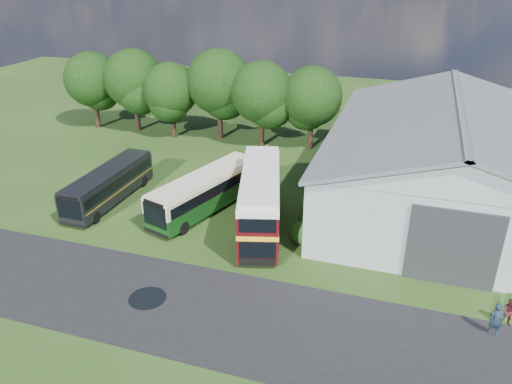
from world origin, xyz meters
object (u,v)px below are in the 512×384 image
(bus_maroon_double, at_px, (260,201))
(bus_green_single, at_px, (206,191))
(bus_dark_single, at_px, (109,185))
(visitor_b, at_px, (510,313))
(visitor_a, at_px, (496,320))
(storage_shed, at_px, (451,152))

(bus_maroon_double, bearing_deg, bus_green_single, 145.89)
(bus_dark_single, relative_size, visitor_b, 6.01)
(bus_green_single, height_order, bus_maroon_double, bus_maroon_double)
(bus_maroon_double, distance_m, visitor_a, 16.59)
(bus_green_single, distance_m, bus_dark_single, 8.04)
(visitor_a, distance_m, visitor_b, 1.30)
(bus_dark_single, distance_m, visitor_b, 29.45)
(bus_dark_single, bearing_deg, bus_maroon_double, -2.60)
(bus_maroon_double, height_order, visitor_a, bus_maroon_double)
(bus_dark_single, bearing_deg, storage_shed, 18.65)
(bus_green_single, xyz_separation_m, visitor_b, (20.72, -7.53, -0.77))
(bus_dark_single, bearing_deg, visitor_b, -12.56)
(bus_dark_single, relative_size, visitor_a, 5.19)
(storage_shed, height_order, visitor_a, storage_shed)
(bus_dark_single, xyz_separation_m, visitor_a, (27.93, -7.57, -0.50))
(storage_shed, height_order, bus_green_single, storage_shed)
(storage_shed, height_order, bus_maroon_double, storage_shed)
(storage_shed, bearing_deg, bus_green_single, -156.91)
(bus_maroon_double, height_order, visitor_b, bus_maroon_double)
(storage_shed, relative_size, visitor_a, 12.92)
(bus_green_single, relative_size, bus_maroon_double, 1.02)
(visitor_b, bearing_deg, storage_shed, 106.45)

